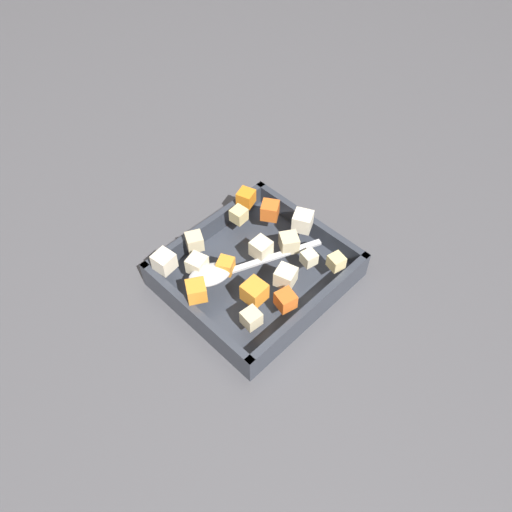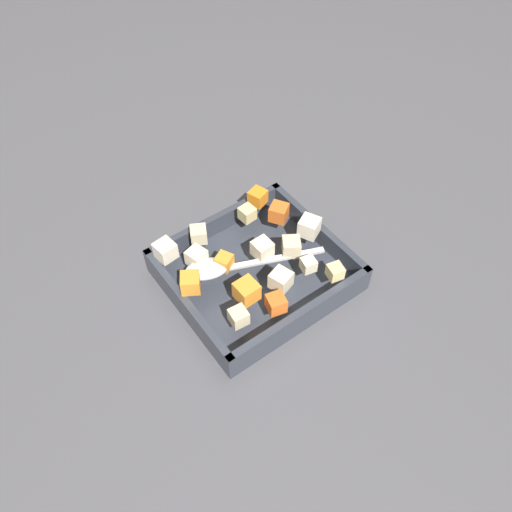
{
  "view_description": "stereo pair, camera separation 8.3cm",
  "coord_description": "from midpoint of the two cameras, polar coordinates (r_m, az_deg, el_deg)",
  "views": [
    {
      "loc": [
        0.38,
        0.37,
        0.7
      ],
      "look_at": [
        0.0,
        -0.01,
        0.06
      ],
      "focal_mm": 35.97,
      "sensor_mm": 36.0,
      "label": 1
    },
    {
      "loc": [
        0.31,
        0.42,
        0.7
      ],
      "look_at": [
        0.0,
        -0.01,
        0.06
      ],
      "focal_mm": 35.97,
      "sensor_mm": 36.0,
      "label": 2
    }
  ],
  "objects": [
    {
      "name": "potato_chunk_mid_left",
      "position": [
        0.82,
        11.66,
        -1.89
      ],
      "size": [
        0.03,
        0.03,
        0.02
      ],
      "primitive_type": "cube",
      "rotation": [
        0.0,
        0.0,
        1.35
      ],
      "color": "#E0CC89",
      "rests_on": "baking_dish"
    },
    {
      "name": "potato_chunk_corner_se",
      "position": [
        0.86,
        -3.66,
        2.25
      ],
      "size": [
        0.04,
        0.04,
        0.03
      ],
      "primitive_type": "cube",
      "rotation": [
        0.0,
        0.0,
        5.8
      ],
      "color": "beige",
      "rests_on": "baking_dish"
    },
    {
      "name": "carrot_chunk_under_handle",
      "position": [
        0.77,
        5.33,
        -5.47
      ],
      "size": [
        0.03,
        0.03,
        0.03
      ],
      "primitive_type": "cube",
      "rotation": [
        0.0,
        0.0,
        2.9
      ],
      "color": "orange",
      "rests_on": "baking_dish"
    },
    {
      "name": "potato_chunk_corner_sw",
      "position": [
        0.76,
        1.19,
        -6.97
      ],
      "size": [
        0.03,
        0.03,
        0.03
      ],
      "primitive_type": "cube",
      "rotation": [
        0.0,
        0.0,
        6.18
      ],
      "color": "beige",
      "rests_on": "baking_dish"
    },
    {
      "name": "serving_spoon",
      "position": [
        0.82,
        -1.64,
        -1.48
      ],
      "size": [
        0.22,
        0.11,
        0.02
      ],
      "rotation": [
        0.0,
        0.0,
        2.75
      ],
      "color": "silver",
      "rests_on": "baking_dish"
    },
    {
      "name": "carrot_chunk_far_right",
      "position": [
        0.78,
        2.0,
        -4.13
      ],
      "size": [
        0.03,
        0.03,
        0.03
      ],
      "primitive_type": "cube",
      "rotation": [
        0.0,
        0.0,
        4.75
      ],
      "color": "orange",
      "rests_on": "baking_dish"
    },
    {
      "name": "parsnip_chunk_near_right",
      "position": [
        0.84,
        -7.28,
        0.44
      ],
      "size": [
        0.03,
        0.03,
        0.03
      ],
      "primitive_type": "cube",
      "rotation": [
        0.0,
        0.0,
        1.69
      ],
      "color": "silver",
      "rests_on": "baking_dish"
    },
    {
      "name": "potato_chunk_mid_right",
      "position": [
        0.82,
        -3.79,
        -0.3
      ],
      "size": [
        0.03,
        0.03,
        0.03
      ],
      "primitive_type": "cube",
      "rotation": [
        0.0,
        0.0,
        0.27
      ],
      "color": "beige",
      "rests_on": "baking_dish"
    },
    {
      "name": "ground_plane",
      "position": [
        0.88,
        2.93,
        -2.98
      ],
      "size": [
        4.0,
        4.0,
        0.0
      ],
      "primitive_type": "plane",
      "color": "#4C4C51"
    },
    {
      "name": "potato_chunk_front_center",
      "position": [
        0.83,
        8.71,
        -1.12
      ],
      "size": [
        0.03,
        0.03,
        0.02
      ],
      "primitive_type": "cube",
      "rotation": [
        0.0,
        0.0,
        2.92
      ],
      "color": "beige",
      "rests_on": "baking_dish"
    },
    {
      "name": "carrot_chunk_corner_nw",
      "position": [
        0.79,
        -4.35,
        -3.18
      ],
      "size": [
        0.04,
        0.04,
        0.03
      ],
      "primitive_type": "cube",
      "rotation": [
        0.0,
        0.0,
        5.73
      ],
      "color": "orange",
      "rests_on": "baking_dish"
    },
    {
      "name": "potato_chunk_corner_ne",
      "position": [
        0.83,
        3.54,
        0.63
      ],
      "size": [
        0.03,
        0.03,
        0.03
      ],
      "primitive_type": "cube",
      "rotation": [
        0.0,
        0.0,
        1.61
      ],
      "color": "beige",
      "rests_on": "baking_dish"
    },
    {
      "name": "carrot_chunk_heap_top",
      "position": [
        0.89,
        5.22,
        4.7
      ],
      "size": [
        0.04,
        0.04,
        0.03
      ],
      "primitive_type": "cube",
      "rotation": [
        0.0,
        0.0,
        0.57
      ],
      "color": "orange",
      "rests_on": "baking_dish"
    },
    {
      "name": "parsnip_chunk_near_spoon",
      "position": [
        0.87,
        8.74,
        3.01
      ],
      "size": [
        0.04,
        0.04,
        0.03
      ],
      "primitive_type": "cube",
      "rotation": [
        0.0,
        0.0,
        2.03
      ],
      "color": "silver",
      "rests_on": "baking_dish"
    },
    {
      "name": "carrot_chunk_rim_edge",
      "position": [
        0.92,
        2.79,
        6.41
      ],
      "size": [
        0.03,
        0.03,
        0.03
      ],
      "primitive_type": "cube",
      "rotation": [
        0.0,
        0.0,
        0.32
      ],
      "color": "orange",
      "rests_on": "baking_dish"
    },
    {
      "name": "baking_dish",
      "position": [
        0.87,
        2.74,
        -2.14
      ],
      "size": [
        0.28,
        0.26,
        0.05
      ],
      "color": "#333842",
      "rests_on": "ground_plane"
    },
    {
      "name": "carrot_chunk_far_left",
      "position": [
        0.82,
        -0.68,
        -0.82
      ],
      "size": [
        0.03,
        0.03,
        0.02
      ],
      "primitive_type": "cube",
      "rotation": [
        0.0,
        0.0,
        5.18
      ],
      "color": "orange",
      "rests_on": "baking_dish"
    },
    {
      "name": "potato_chunk_back_center",
      "position": [
        0.89,
        1.68,
        4.6
      ],
      "size": [
        0.03,
        0.03,
        0.02
      ],
      "primitive_type": "cube",
      "rotation": [
        0.0,
        0.0,
        4.8
      ],
      "color": "#E0CC89",
      "rests_on": "baking_dish"
    },
    {
      "name": "potato_chunk_near_left",
      "position": [
        0.8,
        5.98,
        -2.72
      ],
      "size": [
        0.04,
        0.04,
        0.03
      ],
      "primitive_type": "cube",
      "rotation": [
        0.0,
        0.0,
        0.3
      ],
      "color": "beige",
      "rests_on": "baking_dish"
    },
    {
      "name": "potato_chunk_heap_side",
      "position": [
        0.84,
        6.76,
        0.87
      ],
      "size": [
        0.04,
        0.04,
        0.03
      ],
      "primitive_type": "cube",
      "rotation": [
        0.0,
        0.0,
        1.0
      ],
      "color": "beige",
      "rests_on": "baking_dish"
    }
  ]
}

